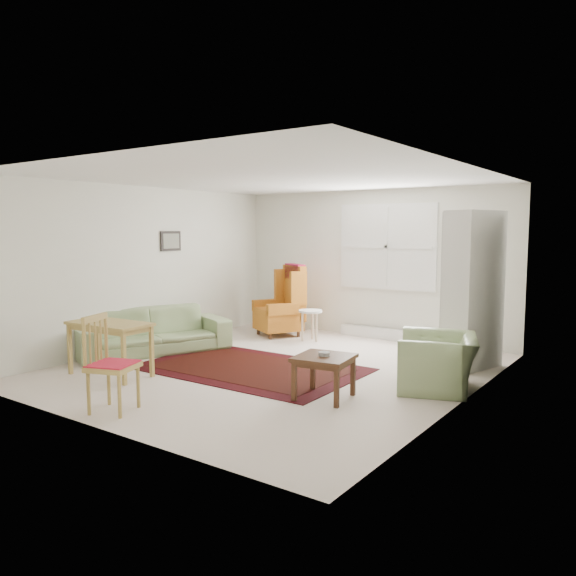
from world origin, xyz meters
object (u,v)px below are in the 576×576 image
Objects in this scene: stool at (310,325)px; desk at (110,349)px; sofa at (152,322)px; cabinet at (473,290)px; coffee_table at (324,377)px; armchair at (438,357)px; desk_chair at (113,364)px; wingback_chair at (278,300)px.

desk is (-0.85, -3.32, 0.08)m from stool.
desk is (0.62, -1.22, -0.11)m from sofa.
cabinet is 1.94× the size of desk.
armchair is at bearing 50.52° from coffee_table.
desk_chair reaches higher than armchair.
wingback_chair is 3.48m from cabinet.
sofa reaches higher than coffee_table.
stool is at bearing 24.30° from wingback_chair.
wingback_chair is 2.39× the size of stool.
wingback_chair is 1.16× the size of desk.
desk_chair is (1.82, -2.09, 0.04)m from sofa.
desk is at bearing 34.34° from desk_chair.
armchair is 3.58m from desk_chair.
armchair is at bearing 26.68° from desk.
wingback_chair is (-3.44, 1.58, 0.24)m from armchair.
armchair is 3.13m from stool.
stool is (-2.74, 1.52, -0.12)m from armchair.
desk is at bearing -63.43° from wingback_chair.
armchair is (4.20, 0.58, -0.07)m from sofa.
wingback_chair is 1.26× the size of desk_chair.
stool is at bearing -14.88° from desk_chair.
cabinet is (0.88, 2.32, 0.80)m from coffee_table.
sofa is at bearing 21.26° from desk_chair.
coffee_table is 3.18m from stool.
sofa is at bearing 171.66° from coffee_table.
stool is at bearing -169.38° from cabinet.
coffee_table is at bearing -54.27° from stool.
desk is (-3.58, -3.06, -0.70)m from cabinet.
stool is at bearing 125.73° from coffee_table.
armchair is 1.39m from coffee_table.
wingback_chair is 3.39m from desk.
sofa is 4.24m from armchair.
coffee_table is at bearing -94.63° from cabinet.
desk_chair is at bearing -116.23° from sofa.
cabinet reaches higher than desk_chair.
cabinet reaches higher than wingback_chair.
desk_chair is (0.35, -4.19, 0.23)m from stool.
cabinet is 4.76m from desk.
desk is at bearing -164.79° from coffee_table.
cabinet reaches higher than sofa.
desk is at bearing -130.40° from sofa.
wingback_chair is at bearing 134.16° from coffee_table.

